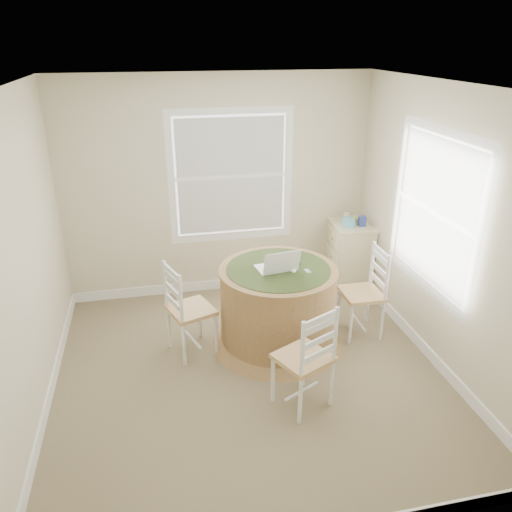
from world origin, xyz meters
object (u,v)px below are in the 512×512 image
object	(u,v)px
laptop	(277,267)
corner_chest	(349,255)
chair_near	(303,357)
chair_left	(191,309)
round_table	(278,303)
chair_right	(362,293)

from	to	relation	value
laptop	corner_chest	bearing A→B (deg)	-146.74
laptop	corner_chest	distance (m)	1.69
laptop	chair_near	bearing A→B (deg)	81.10
chair_left	laptop	bearing A→B (deg)	-113.23
chair_near	corner_chest	bearing A→B (deg)	-147.32
chair_near	round_table	bearing A→B (deg)	-117.72
chair_near	corner_chest	size ratio (longest dim) A/B	1.12
round_table	chair_left	bearing A→B (deg)	170.71
chair_right	laptop	distance (m)	1.01
round_table	chair_right	bearing A→B (deg)	-7.32
chair_right	corner_chest	world-z (taller)	chair_right
chair_left	chair_right	xyz separation A→B (m)	(1.78, -0.04, 0.00)
chair_right	corner_chest	bearing A→B (deg)	165.11
laptop	corner_chest	xyz separation A→B (m)	(1.22, 1.08, -0.45)
chair_left	laptop	world-z (taller)	laptop
chair_right	chair_near	bearing A→B (deg)	-43.66
chair_near	corner_chest	xyz separation A→B (m)	(1.23, 2.03, -0.05)
laptop	corner_chest	size ratio (longest dim) A/B	0.48
corner_chest	chair_near	bearing A→B (deg)	-116.47
chair_right	round_table	bearing A→B (deg)	-89.80
chair_left	laptop	size ratio (longest dim) A/B	2.31
round_table	laptop	size ratio (longest dim) A/B	3.30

